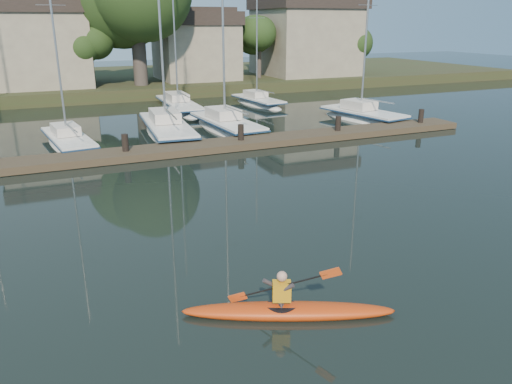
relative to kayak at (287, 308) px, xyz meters
name	(u,v)px	position (x,y,z in m)	size (l,w,h in m)	color
ground	(333,272)	(2.05, 1.33, -0.19)	(160.00, 160.00, 0.00)	black
kayak	(287,308)	(0.00, 0.00, 0.00)	(4.70, 2.51, 1.55)	#AF430D
dock	(186,148)	(2.05, 15.33, 0.02)	(34.00, 2.00, 1.80)	#403724
sailboat_1	(69,148)	(-3.31, 19.32, -0.35)	(2.80, 7.66, 12.24)	white
sailboat_2	(167,137)	(2.24, 20.04, -0.39)	(3.05, 9.99, 16.29)	white
sailboat_3	(227,133)	(5.85, 19.68, -0.39)	(2.78, 8.65, 13.75)	white
sailboat_4	(362,123)	(15.42, 19.08, -0.39)	(3.67, 7.80, 12.76)	white
sailboat_6	(179,112)	(5.24, 28.38, -0.37)	(2.33, 9.76, 15.43)	white
sailboat_7	(258,107)	(11.64, 28.03, -0.36)	(2.58, 7.25, 11.44)	white
shore	(125,56)	(3.67, 41.62, 3.04)	(90.00, 25.25, 12.75)	#2A381C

